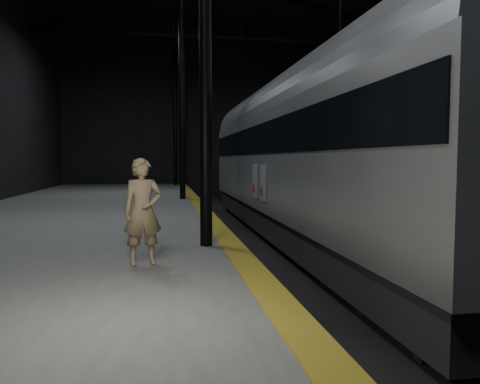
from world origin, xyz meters
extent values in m
plane|color=black|center=(0.00, 0.00, 0.00)|extent=(44.00, 44.00, 0.00)
cube|color=#51514E|center=(-7.50, 0.00, 0.50)|extent=(9.00, 43.80, 1.00)
cube|color=brown|center=(-3.25, 0.00, 1.00)|extent=(0.50, 43.80, 0.01)
cube|color=#3F3328|center=(-0.72, 0.00, 0.17)|extent=(0.08, 43.00, 0.14)
cube|color=#3F3328|center=(0.72, 0.00, 0.17)|extent=(0.08, 43.00, 0.14)
cube|color=black|center=(0.00, 0.00, 0.06)|extent=(2.40, 42.00, 0.12)
cylinder|color=black|center=(-3.80, -4.00, 6.00)|extent=(0.26, 0.26, 10.00)
cylinder|color=black|center=(-3.80, 8.00, 6.00)|extent=(0.26, 0.26, 10.00)
cylinder|color=black|center=(3.80, 8.00, 6.00)|extent=(0.26, 0.26, 10.00)
cylinder|color=black|center=(-3.80, 20.00, 6.00)|extent=(0.26, 0.26, 10.00)
cylinder|color=black|center=(3.80, 20.00, 6.00)|extent=(0.26, 0.26, 10.00)
cube|color=black|center=(0.00, 14.00, 10.00)|extent=(23.60, 0.15, 0.18)
cube|color=#93959B|center=(0.00, 1.48, 2.75)|extent=(3.12, 21.54, 3.23)
cube|color=black|center=(0.00, 1.48, 0.72)|extent=(2.85, 21.11, 0.92)
cube|color=black|center=(0.00, 1.48, 3.50)|extent=(3.19, 21.22, 0.97)
cylinder|color=slate|center=(0.00, 1.48, 4.36)|extent=(3.06, 21.33, 3.06)
cube|color=black|center=(0.00, -6.06, 0.32)|extent=(1.94, 2.37, 0.38)
cube|color=black|center=(0.00, 9.02, 0.32)|extent=(1.94, 2.37, 0.38)
cube|color=silver|center=(-1.59, 0.40, 2.10)|extent=(0.04, 0.81, 1.13)
cube|color=silver|center=(-1.59, 1.70, 2.10)|extent=(0.04, 0.81, 1.13)
cylinder|color=#A01713|center=(-1.61, 0.60, 1.83)|extent=(0.03, 0.28, 0.28)
cylinder|color=#A01713|center=(-1.61, 1.89, 1.83)|extent=(0.03, 0.28, 0.28)
imported|color=#99815D|center=(-5.05, -5.59, 1.93)|extent=(0.76, 0.58, 1.86)
camera|label=1|loc=(-4.70, -13.90, 2.84)|focal=35.00mm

